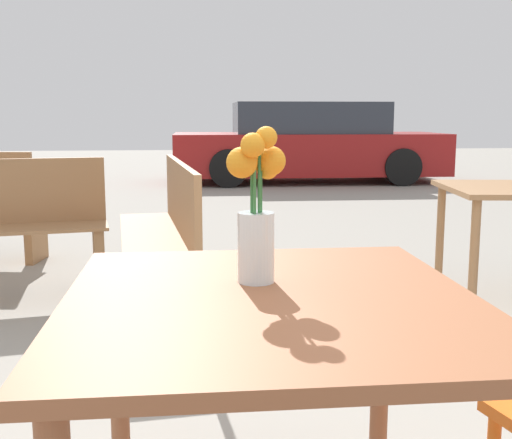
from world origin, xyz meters
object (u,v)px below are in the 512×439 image
Objects in this scene: table_front at (271,345)px; flower_vase at (256,210)px; parked_car at (308,144)px; bench_middle at (166,231)px.

flower_vase is (-0.02, 0.11, 0.26)m from table_front.
parked_car is at bearing 78.59° from table_front.
flower_vase reaches higher than bench_middle.
bench_middle is 0.35× the size of parked_car.
table_front is 9.68m from parked_car.
bench_middle is 7.44m from parked_car.
table_front is at bearing -83.23° from bench_middle.
bench_middle is at bearing -107.15° from parked_car.
flower_vase is 0.21× the size of bench_middle.
parked_car is at bearing 72.85° from bench_middle.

